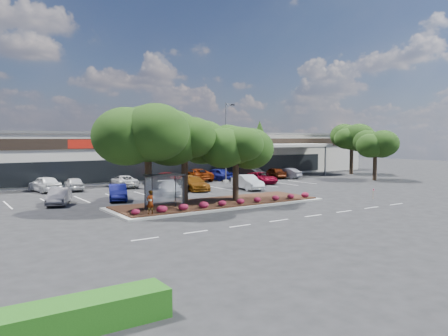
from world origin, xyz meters
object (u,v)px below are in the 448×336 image
car_1 (118,192)px  car_0 (59,196)px  light_pole (227,148)px  survey_stake (373,192)px

car_1 → car_0: bearing=-164.6°
light_pole → survey_stake: light_pole is taller
car_1 → light_pole: bearing=40.5°
survey_stake → car_0: size_ratio=0.22×
light_pole → car_1: (-16.05, -6.59, -3.59)m
survey_stake → car_0: car_0 is taller
light_pole → survey_stake: size_ratio=10.34×
survey_stake → car_0: (-24.27, 12.30, 0.08)m
survey_stake → car_0: 27.21m
light_pole → car_1: 17.72m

